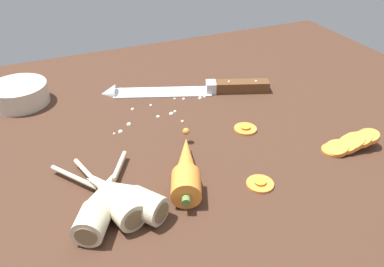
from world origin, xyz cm
name	(u,v)px	position (x,y,z in cm)	size (l,w,h in cm)	color
ground_plane	(188,144)	(0.00, 0.00, -2.00)	(120.00, 90.00, 4.00)	#42281C
chefs_knife	(183,89)	(5.46, 15.26, 0.65)	(33.66, 15.39, 4.18)	silver
whole_carrot	(186,168)	(-4.78, -10.88, 2.10)	(9.20, 16.77, 4.20)	orange
parsnip_front	(112,196)	(-16.13, -12.54, 1.98)	(6.80, 17.17, 4.00)	beige
parsnip_mid_left	(122,195)	(-14.90, -12.72, 1.98)	(13.43, 17.78, 4.00)	beige
parsnip_mid_right	(101,202)	(-17.81, -13.08, 1.98)	(11.05, 17.11, 4.00)	beige
carrot_slice_stack	(349,144)	(22.73, -14.39, 1.07)	(9.82, 4.50, 3.12)	orange
carrot_slice_stray_near	(260,183)	(4.56, -16.41, 0.36)	(4.03, 4.03, 0.70)	orange
carrot_slice_stray_mid	(245,128)	(10.09, -2.51, 0.36)	(4.03, 4.03, 0.70)	orange
prep_bowl	(19,93)	(-25.70, 23.73, 2.15)	(11.00, 11.00, 4.00)	beige
mince_crumbs	(158,113)	(-2.23, 8.75, 0.37)	(20.75, 9.25, 0.86)	silver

